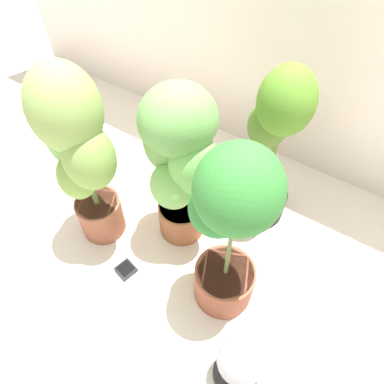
{
  "coord_description": "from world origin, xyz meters",
  "views": [
    {
      "loc": [
        0.58,
        -0.72,
        1.62
      ],
      "look_at": [
        0.07,
        0.1,
        0.37
      ],
      "focal_mm": 35.14,
      "sensor_mm": 36.0,
      "label": 1
    }
  ],
  "objects_px": {
    "potted_plant_center": "(179,159)",
    "potted_plant_front_right": "(230,228)",
    "potted_plant_front_left": "(78,150)",
    "floor_fan": "(240,362)",
    "hygrometer_box": "(126,270)",
    "potted_plant_back_right": "(274,142)"
  },
  "relations": [
    {
      "from": "hygrometer_box",
      "to": "floor_fan",
      "type": "xyz_separation_m",
      "value": [
        0.64,
        -0.12,
        0.17
      ]
    },
    {
      "from": "potted_plant_front_right",
      "to": "hygrometer_box",
      "type": "xyz_separation_m",
      "value": [
        -0.42,
        -0.15,
        -0.51
      ]
    },
    {
      "from": "potted_plant_center",
      "to": "potted_plant_front_right",
      "type": "bearing_deg",
      "value": -28.94
    },
    {
      "from": "potted_plant_center",
      "to": "potted_plant_back_right",
      "type": "height_order",
      "value": "potted_plant_back_right"
    },
    {
      "from": "potted_plant_front_right",
      "to": "potted_plant_back_right",
      "type": "bearing_deg",
      "value": 96.08
    },
    {
      "from": "potted_plant_back_right",
      "to": "floor_fan",
      "type": "distance_m",
      "value": 0.87
    },
    {
      "from": "potted_plant_front_left",
      "to": "floor_fan",
      "type": "relative_size",
      "value": 3.17
    },
    {
      "from": "potted_plant_center",
      "to": "potted_plant_front_right",
      "type": "distance_m",
      "value": 0.37
    },
    {
      "from": "potted_plant_front_left",
      "to": "potted_plant_back_right",
      "type": "xyz_separation_m",
      "value": [
        0.6,
        0.52,
        -0.08
      ]
    },
    {
      "from": "potted_plant_front_left",
      "to": "floor_fan",
      "type": "xyz_separation_m",
      "value": [
        0.88,
        -0.25,
        -0.38
      ]
    },
    {
      "from": "potted_plant_front_left",
      "to": "potted_plant_front_right",
      "type": "height_order",
      "value": "potted_plant_front_left"
    },
    {
      "from": "potted_plant_center",
      "to": "hygrometer_box",
      "type": "relative_size",
      "value": 8.81
    },
    {
      "from": "potted_plant_front_left",
      "to": "potted_plant_center",
      "type": "bearing_deg",
      "value": 31.01
    },
    {
      "from": "potted_plant_front_right",
      "to": "potted_plant_front_left",
      "type": "bearing_deg",
      "value": -178.0
    },
    {
      "from": "potted_plant_front_left",
      "to": "potted_plant_back_right",
      "type": "bearing_deg",
      "value": 40.51
    },
    {
      "from": "potted_plant_back_right",
      "to": "potted_plant_center",
      "type": "bearing_deg",
      "value": -130.55
    },
    {
      "from": "potted_plant_center",
      "to": "floor_fan",
      "type": "xyz_separation_m",
      "value": [
        0.55,
        -0.45,
        -0.34
      ]
    },
    {
      "from": "potted_plant_front_left",
      "to": "potted_plant_front_right",
      "type": "xyz_separation_m",
      "value": [
        0.66,
        0.02,
        -0.04
      ]
    },
    {
      "from": "potted_plant_center",
      "to": "floor_fan",
      "type": "distance_m",
      "value": 0.79
    },
    {
      "from": "potted_plant_back_right",
      "to": "potted_plant_front_left",
      "type": "bearing_deg",
      "value": -139.49
    },
    {
      "from": "potted_plant_center",
      "to": "potted_plant_front_left",
      "type": "xyz_separation_m",
      "value": [
        -0.33,
        -0.2,
        0.05
      ]
    },
    {
      "from": "potted_plant_center",
      "to": "potted_plant_front_left",
      "type": "height_order",
      "value": "potted_plant_front_left"
    }
  ]
}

